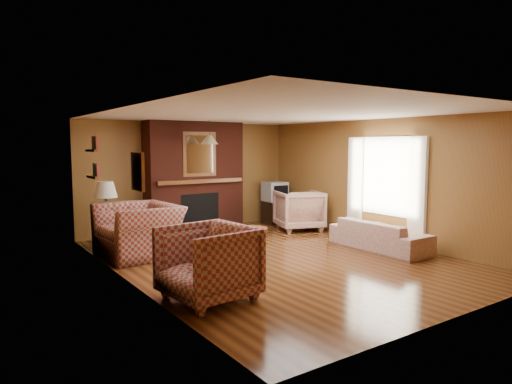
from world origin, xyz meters
TOP-DOWN VIEW (x-y plane):
  - floor at (0.00, 0.00)m, footprint 6.50×6.50m
  - ceiling at (0.00, 0.00)m, footprint 6.50×6.50m
  - wall_back at (0.00, 3.25)m, footprint 6.50×0.00m
  - wall_front at (0.00, -3.25)m, footprint 6.50×0.00m
  - wall_left at (-2.50, 0.00)m, footprint 0.00×6.50m
  - wall_right at (2.50, 0.00)m, footprint 0.00×6.50m
  - fireplace at (0.00, 2.98)m, footprint 2.20×0.82m
  - window_right at (2.45, -0.20)m, footprint 0.10×1.85m
  - bookshelf at (-2.44, 1.90)m, footprint 0.09×0.55m
  - botanical_print at (-2.47, -0.30)m, footprint 0.05×0.40m
  - pendant_light at (0.00, 2.30)m, footprint 0.36×0.36m
  - plaid_loveseat at (-1.85, 1.46)m, footprint 1.27×1.43m
  - plaid_armchair at (-1.95, -1.21)m, footprint 1.12×1.09m
  - floral_sofa at (1.90, -0.58)m, footprint 0.74×1.86m
  - floral_armchair at (1.98, 1.79)m, footprint 1.22×1.24m
  - coffee_table at (-0.46, 0.41)m, footprint 1.04×0.65m
  - side_table at (-2.10, 2.45)m, footprint 0.43×0.43m
  - table_lamp at (-2.10, 2.45)m, footprint 0.42×0.42m
  - tv_stand at (2.05, 2.80)m, footprint 0.51×0.46m
  - crt_tv at (2.05, 2.79)m, footprint 0.54×0.54m

SIDE VIEW (x-z plane):
  - floor at x=0.00m, z-range 0.00..0.00m
  - side_table at x=-2.10m, z-range 0.00..0.53m
  - tv_stand at x=2.05m, z-range 0.00..0.54m
  - floral_sofa at x=1.90m, z-range 0.00..0.54m
  - coffee_table at x=-0.46m, z-range 0.18..0.67m
  - plaid_loveseat at x=-1.85m, z-range 0.00..0.88m
  - floral_armchair at x=1.98m, z-range 0.00..0.89m
  - plaid_armchair at x=-1.95m, z-range 0.00..0.93m
  - crt_tv at x=2.05m, z-range 0.54..1.01m
  - table_lamp at x=-2.10m, z-range 0.57..1.27m
  - window_right at x=2.45m, z-range 0.13..2.13m
  - fireplace at x=0.00m, z-range -0.02..2.38m
  - wall_back at x=0.00m, z-range -2.05..4.45m
  - wall_front at x=0.00m, z-range -2.05..4.45m
  - wall_left at x=-2.50m, z-range -2.05..4.45m
  - wall_right at x=2.50m, z-range -2.05..4.45m
  - botanical_print at x=-2.47m, z-range 1.30..1.80m
  - bookshelf at x=-2.44m, z-range 1.31..2.02m
  - pendant_light at x=0.00m, z-range 1.76..2.24m
  - ceiling at x=0.00m, z-range 2.40..2.40m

